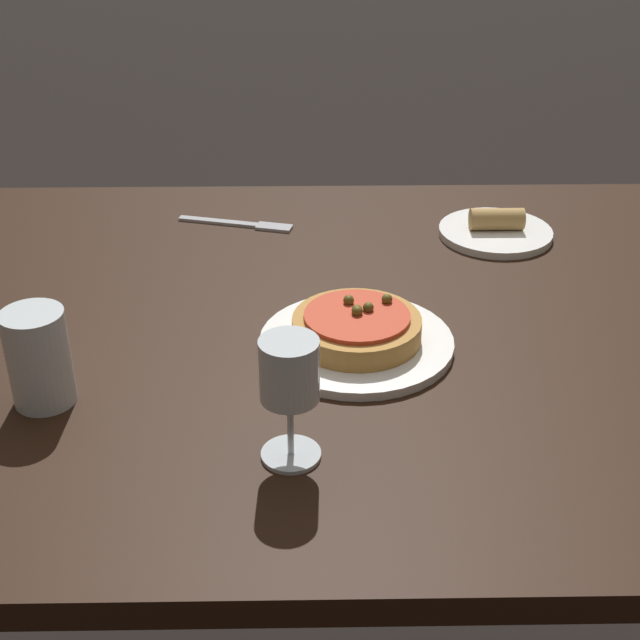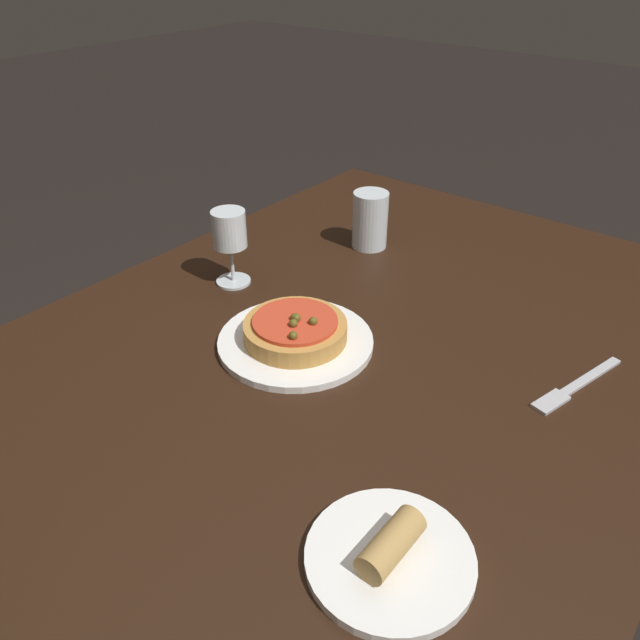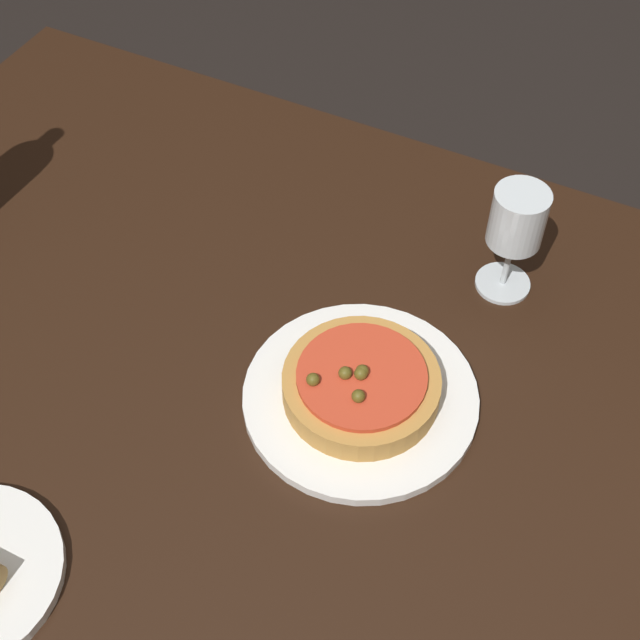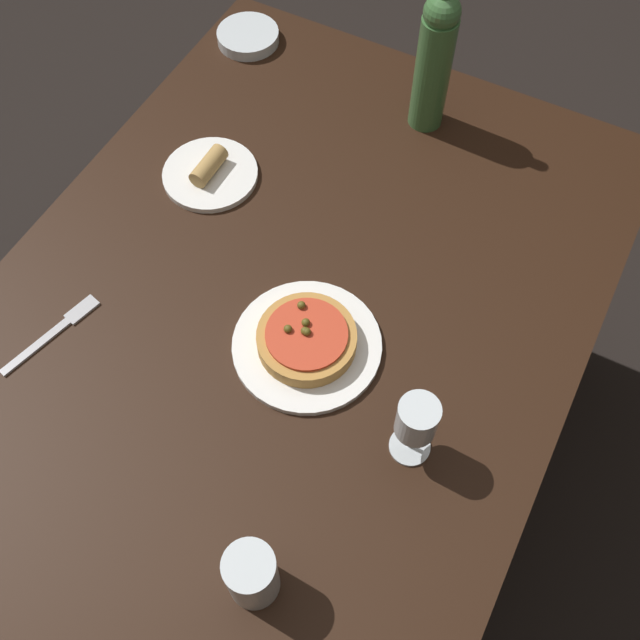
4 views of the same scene
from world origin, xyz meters
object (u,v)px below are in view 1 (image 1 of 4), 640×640
at_px(dining_table, 352,369).
at_px(water_cup, 39,358).
at_px(dinner_plate, 358,342).
at_px(side_plate, 496,230).
at_px(fork, 243,224).
at_px(wine_glass, 289,377).
at_px(pizza, 359,327).

relative_size(dining_table, water_cup, 12.62).
bearing_deg(dinner_plate, side_plate, 54.75).
xyz_separation_m(dinner_plate, fork, (-0.17, 0.39, -0.00)).
bearing_deg(side_plate, dining_table, -132.20).
bearing_deg(side_plate, dinner_plate, -125.25).
relative_size(wine_glass, water_cup, 1.23).
height_order(dinner_plate, fork, dinner_plate).
height_order(dining_table, dinner_plate, dinner_plate).
height_order(dinner_plate, wine_glass, wine_glass).
bearing_deg(dinner_plate, pizza, 70.10).
height_order(dining_table, fork, fork).
distance_m(pizza, fork, 0.43).
distance_m(pizza, wine_glass, 0.25).
xyz_separation_m(wine_glass, water_cup, (-0.29, 0.11, -0.04)).
relative_size(dining_table, side_plate, 8.06).
bearing_deg(side_plate, wine_glass, -119.92).
xyz_separation_m(dinner_plate, pizza, (0.00, 0.00, 0.02)).
height_order(fork, side_plate, side_plate).
xyz_separation_m(fork, side_plate, (0.41, -0.05, 0.01)).
bearing_deg(pizza, wine_glass, -110.60).
relative_size(wine_glass, side_plate, 0.79).
relative_size(dining_table, dinner_plate, 5.90).
height_order(wine_glass, side_plate, wine_glass).
bearing_deg(dining_table, dinner_plate, -87.88).
bearing_deg(dinner_plate, water_cup, -162.90).
relative_size(dining_table, fork, 7.60).
height_order(dining_table, side_plate, side_plate).
distance_m(pizza, water_cup, 0.39).
bearing_deg(water_cup, pizza, 17.12).
bearing_deg(side_plate, water_cup, -143.39).
bearing_deg(wine_glass, dinner_plate, 69.40).
bearing_deg(fork, water_cup, -97.18).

